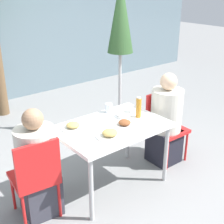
% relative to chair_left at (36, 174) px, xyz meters
% --- Properties ---
extents(ground_plane, '(24.00, 24.00, 0.00)m').
position_rel_chair_left_xyz_m(ground_plane, '(0.87, -0.02, -0.49)').
color(ground_plane, gray).
extents(dining_table, '(1.13, 0.76, 0.72)m').
position_rel_chair_left_xyz_m(dining_table, '(0.87, -0.02, 0.16)').
color(dining_table, white).
rests_on(dining_table, ground).
extents(chair_left, '(0.44, 0.44, 0.85)m').
position_rel_chair_left_xyz_m(chair_left, '(0.00, 0.00, 0.00)').
color(chair_left, red).
rests_on(chair_left, ground).
extents(person_left, '(0.37, 0.37, 1.09)m').
position_rel_chair_left_xyz_m(person_left, '(0.06, 0.07, 0.01)').
color(person_left, '#383842').
rests_on(person_left, ground).
extents(chair_right, '(0.41, 0.41, 0.85)m').
position_rel_chair_left_xyz_m(chair_right, '(1.74, 0.04, 0.00)').
color(chair_right, red).
rests_on(chair_right, ground).
extents(person_right, '(0.37, 0.37, 1.14)m').
position_rel_chair_left_xyz_m(person_right, '(1.69, -0.04, 0.04)').
color(person_right, black).
rests_on(person_right, ground).
extents(closed_umbrella, '(0.36, 0.36, 2.20)m').
position_rel_chair_left_xyz_m(closed_umbrella, '(1.79, 0.94, 1.10)').
color(closed_umbrella, '#333333').
rests_on(closed_umbrella, ground).
extents(plate_0, '(0.23, 0.23, 0.07)m').
position_rel_chair_left_xyz_m(plate_0, '(0.96, -0.11, 0.26)').
color(plate_0, white).
rests_on(plate_0, dining_table).
extents(plate_1, '(0.27, 0.27, 0.07)m').
position_rel_chair_left_xyz_m(plate_1, '(0.70, -0.20, 0.26)').
color(plate_1, white).
rests_on(plate_1, dining_table).
extents(plate_2, '(0.25, 0.25, 0.07)m').
position_rel_chair_left_xyz_m(plate_2, '(0.52, 0.17, 0.26)').
color(plate_2, white).
rests_on(plate_2, dining_table).
extents(bottle, '(0.06, 0.06, 0.23)m').
position_rel_chair_left_xyz_m(bottle, '(1.23, -0.03, 0.34)').
color(bottle, '#B7751E').
rests_on(bottle, dining_table).
extents(drinking_cup, '(0.08, 0.08, 0.10)m').
position_rel_chair_left_xyz_m(drinking_cup, '(1.06, 0.28, 0.28)').
color(drinking_cup, silver).
rests_on(drinking_cup, dining_table).
extents(salad_bowl, '(0.15, 0.15, 0.06)m').
position_rel_chair_left_xyz_m(salad_bowl, '(1.11, 0.08, 0.26)').
color(salad_bowl, white).
rests_on(salad_bowl, dining_table).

